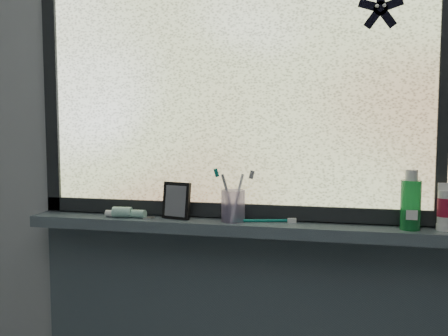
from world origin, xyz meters
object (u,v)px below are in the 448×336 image
object	(u,v)px
mouthwash_bottle	(411,200)
cream_tube	(445,205)
vanity_mirror	(176,201)
toothbrush_cup	(233,206)

from	to	relation	value
mouthwash_bottle	cream_tube	size ratio (longest dim) A/B	1.47
cream_tube	mouthwash_bottle	bearing A→B (deg)	-172.31
mouthwash_bottle	cream_tube	bearing A→B (deg)	7.69
mouthwash_bottle	cream_tube	world-z (taller)	mouthwash_bottle
mouthwash_bottle	cream_tube	distance (m)	0.10
vanity_mirror	toothbrush_cup	xyz separation A→B (m)	(0.20, 0.00, -0.01)
toothbrush_cup	mouthwash_bottle	xyz separation A→B (m)	(0.57, -0.01, 0.04)
vanity_mirror	mouthwash_bottle	bearing A→B (deg)	12.67
vanity_mirror	mouthwash_bottle	xyz separation A→B (m)	(0.78, -0.01, 0.03)
vanity_mirror	cream_tube	xyz separation A→B (m)	(0.88, 0.01, 0.02)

